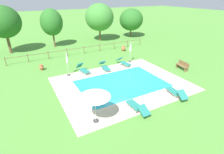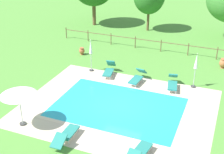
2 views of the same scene
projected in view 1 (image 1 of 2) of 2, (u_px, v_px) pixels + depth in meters
name	position (u px, v px, depth m)	size (l,w,h in m)	color
ground_plane	(122.00, 83.00, 15.83)	(160.00, 160.00, 0.00)	#518E38
pool_deck_paving	(122.00, 83.00, 15.83)	(11.21, 8.79, 0.01)	beige
swimming_pool_water	(122.00, 83.00, 15.83)	(7.52, 5.11, 0.01)	#23A8C1
pool_coping_rim	(122.00, 83.00, 15.82)	(8.00, 5.59, 0.01)	beige
sun_lounger_north_near_steps	(124.00, 62.00, 19.62)	(0.96, 2.07, 0.84)	#237A70
sun_lounger_north_mid	(137.00, 107.00, 12.01)	(0.64, 2.08, 0.72)	#237A70
sun_lounger_north_far	(83.00, 69.00, 17.80)	(0.93, 1.99, 0.94)	#237A70
sun_lounger_north_end	(176.00, 92.00, 13.70)	(0.88, 2.09, 0.80)	#237A70
sun_lounger_south_far	(105.00, 66.00, 18.50)	(0.77, 2.02, 0.87)	#237A70
patio_umbrella_open_foreground	(95.00, 94.00, 10.31)	(1.92, 1.92, 2.23)	#383838
patio_umbrella_closed_row_west	(67.00, 60.00, 16.73)	(0.32, 0.32, 2.45)	#383838
patio_umbrella_closed_row_mid_west	(130.00, 48.00, 20.13)	(0.32, 0.32, 2.43)	#383838
wooden_bench_lawn_side	(182.00, 65.00, 18.54)	(0.64, 1.55, 0.87)	brown
terracotta_urn_near_fence	(42.00, 67.00, 18.41)	(0.46, 0.46, 0.61)	#A85B38
terracotta_urn_by_tree	(123.00, 48.00, 24.45)	(0.56, 0.56, 0.76)	#B7663D
perimeter_fence	(84.00, 49.00, 23.33)	(18.41, 0.08, 1.05)	brown
tree_far_west	(3.00, 22.00, 22.11)	(4.20, 4.20, 6.05)	brown
tree_west_mid	(99.00, 17.00, 28.47)	(4.60, 4.60, 5.95)	brown
tree_centre	(52.00, 22.00, 25.08)	(3.12, 3.12, 5.43)	brown
tree_east_mid	(131.00, 20.00, 31.27)	(4.13, 4.13, 4.96)	brown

